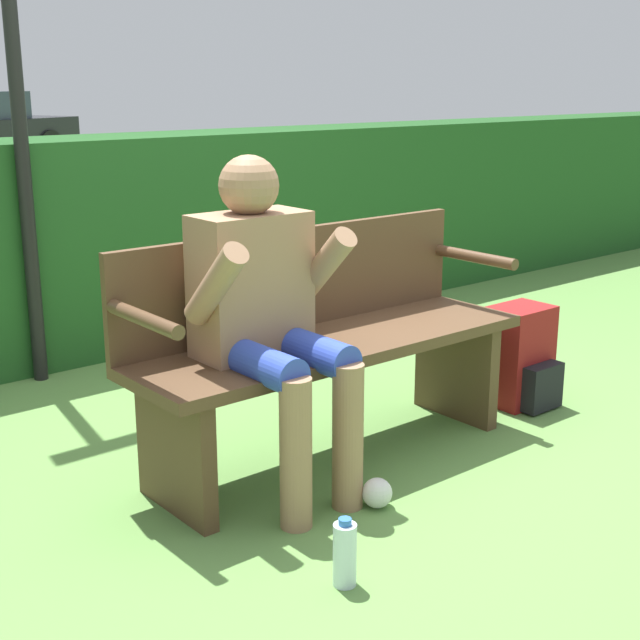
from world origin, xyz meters
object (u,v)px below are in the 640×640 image
(backpack, at_px, (521,358))
(water_bottle, at_px, (345,554))
(park_bench, at_px, (323,341))
(signpost, at_px, (14,58))
(person_seated, at_px, (267,306))

(backpack, relative_size, water_bottle, 2.13)
(park_bench, relative_size, signpost, 0.61)
(park_bench, distance_m, signpost, 2.02)
(park_bench, height_order, person_seated, person_seated)
(backpack, distance_m, signpost, 2.73)
(water_bottle, xyz_separation_m, signpost, (0.07, 2.41, 1.47))
(person_seated, bearing_deg, signpost, 95.28)
(water_bottle, relative_size, signpost, 0.08)
(person_seated, relative_size, water_bottle, 5.59)
(person_seated, height_order, water_bottle, person_seated)
(backpack, xyz_separation_m, signpost, (-1.59, 1.76, 1.35))
(person_seated, bearing_deg, backpack, -1.34)
(water_bottle, bearing_deg, signpost, 88.40)
(park_bench, height_order, water_bottle, park_bench)
(person_seated, relative_size, backpack, 2.62)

